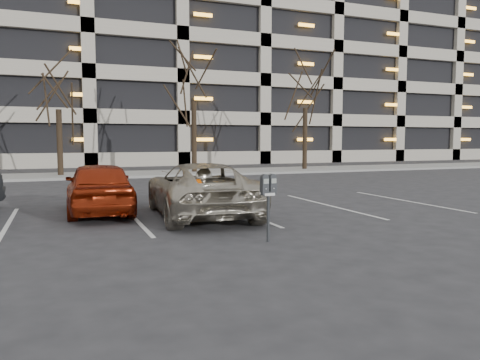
% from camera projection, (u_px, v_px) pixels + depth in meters
% --- Properties ---
extents(ground, '(140.00, 140.00, 0.00)m').
position_uv_depth(ground, '(217.00, 230.00, 9.88)').
color(ground, '#28282B').
rests_on(ground, ground).
extents(sidewalk, '(80.00, 4.00, 0.12)m').
position_uv_depth(sidewalk, '(121.00, 174.00, 24.73)').
color(sidewalk, gray).
rests_on(sidewalk, ground).
extents(stall_lines, '(16.90, 5.20, 0.00)m').
position_uv_depth(stall_lines, '(134.00, 217.00, 11.51)').
color(stall_lines, silver).
rests_on(stall_lines, ground).
extents(parking_garage, '(52.00, 20.00, 19.00)m').
position_uv_depth(parking_garage, '(224.00, 62.00, 44.83)').
color(parking_garage, black).
rests_on(parking_garage, ground).
extents(tree_b, '(3.33, 3.33, 7.58)m').
position_uv_depth(tree_b, '(57.00, 67.00, 23.18)').
color(tree_b, black).
rests_on(tree_b, ground).
extents(tree_c, '(3.94, 3.94, 8.96)m').
position_uv_depth(tree_c, '(193.00, 56.00, 25.62)').
color(tree_c, black).
rests_on(tree_c, ground).
extents(tree_d, '(3.73, 3.73, 8.48)m').
position_uv_depth(tree_d, '(306.00, 69.00, 28.18)').
color(tree_d, black).
rests_on(tree_d, ground).
extents(parking_meter, '(0.33, 0.16, 1.25)m').
position_uv_depth(parking_meter, '(268.00, 191.00, 8.72)').
color(parking_meter, black).
rests_on(parking_meter, ground).
extents(suv_silver, '(2.56, 4.96, 1.34)m').
position_uv_depth(suv_silver, '(200.00, 189.00, 11.75)').
color(suv_silver, '#B5AD9A').
rests_on(suv_silver, ground).
extents(car_red, '(1.69, 4.05, 1.37)m').
position_uv_depth(car_red, '(99.00, 187.00, 12.13)').
color(car_red, maroon).
rests_on(car_red, ground).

